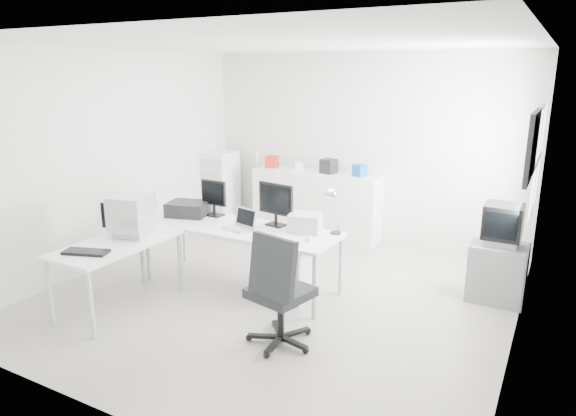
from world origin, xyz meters
The scene contains 30 objects.
floor centered at (0.00, 0.00, 0.00)m, with size 5.00×5.00×0.01m, color beige.
ceiling centered at (0.00, 0.00, 2.80)m, with size 5.00×5.00×0.01m, color white.
back_wall centered at (0.00, 2.50, 1.40)m, with size 5.00×0.02×2.80m, color silver.
left_wall centered at (-2.50, 0.00, 1.40)m, with size 0.02×5.00×2.80m, color silver.
right_wall centered at (2.50, 0.00, 1.40)m, with size 0.02×5.00×2.80m, color silver.
window centered at (2.48, 1.20, 1.60)m, with size 0.02×1.20×1.10m, color white, non-canonical shape.
wall_picture centered at (2.47, 0.10, 1.90)m, with size 0.04×0.90×0.60m, color black, non-canonical shape.
main_desk centered at (-0.54, 0.00, 0.38)m, with size 2.40×0.80×0.75m, color white, non-canonical shape.
side_desk centered at (-1.39, -1.10, 0.38)m, with size 0.70×1.40×0.75m, color white, non-canonical shape.
drawer_pedestal centered at (0.16, 0.05, 0.30)m, with size 0.40×0.50×0.60m, color white.
inkjet_printer centered at (-1.39, 0.10, 0.84)m, with size 0.49×0.38×0.17m, color black.
lcd_monitor_small centered at (-1.09, 0.25, 0.98)m, with size 0.37×0.21×0.46m, color black, non-canonical shape.
lcd_monitor_large centered at (-0.19, 0.25, 1.00)m, with size 0.49×0.20×0.51m, color black, non-canonical shape.
laptop centered at (-0.49, -0.10, 0.85)m, with size 0.29×0.30×0.20m, color #B7B7BA, non-canonical shape.
white_keyboard centered at (0.11, -0.15, 0.76)m, with size 0.44×0.14×0.02m, color white.
white_mouse centered at (0.41, -0.10, 0.78)m, with size 0.07×0.07×0.07m, color white.
laser_printer centered at (0.21, 0.22, 0.85)m, with size 0.36×0.31×0.20m, color #B1B1B1.
desk_lamp centered at (0.56, 0.30, 1.01)m, with size 0.17×0.17×0.51m, color silver, non-canonical shape.
crt_monitor centered at (-1.39, -0.85, 0.97)m, with size 0.38×0.38×0.44m, color #B7B7BA, non-canonical shape.
black_keyboard centered at (-1.39, -1.50, 0.76)m, with size 0.45×0.18×0.03m, color black.
office_chair centered at (0.54, -0.94, 0.58)m, with size 0.66×0.66×1.15m, color #242628, non-canonical shape.
tv_cabinet centered at (2.22, 1.07, 0.33)m, with size 0.60×0.49×0.66m, color slate.
crt_tv centered at (2.22, 1.07, 0.88)m, with size 0.50×0.48×0.45m, color black, non-canonical shape.
sideboard centered at (-0.61, 2.24, 0.51)m, with size 2.04×0.51×1.02m, color white.
clutter_box_a centered at (-1.41, 2.24, 1.11)m, with size 0.19×0.17×0.19m, color red.
clutter_box_b centered at (-0.91, 2.24, 1.08)m, with size 0.12×0.11×0.12m, color white.
clutter_box_c centered at (-0.41, 2.24, 1.13)m, with size 0.22×0.20×0.22m, color black.
clutter_box_d centered at (0.09, 2.24, 1.10)m, with size 0.17×0.15×0.17m, color #164D9E.
clutter_bottle centered at (-1.71, 2.28, 1.13)m, with size 0.07×0.07×0.22m, color white.
filing_cabinet centered at (-2.28, 2.05, 0.62)m, with size 0.43×0.52×1.24m, color white.
Camera 1 is at (2.73, -4.80, 2.53)m, focal length 32.00 mm.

